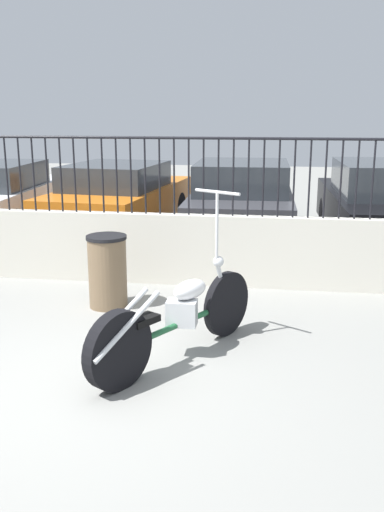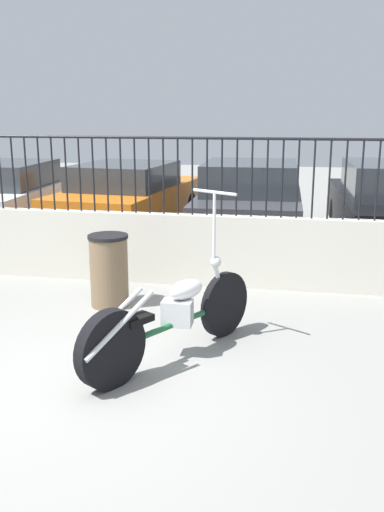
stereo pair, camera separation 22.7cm
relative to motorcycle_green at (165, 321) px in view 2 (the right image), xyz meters
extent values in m
plane|color=gray|center=(-0.87, -0.63, -0.40)|extent=(40.00, 40.00, 0.00)
cube|color=beige|center=(-0.87, 2.47, 0.07)|extent=(10.68, 0.18, 0.94)
cylinder|color=black|center=(-2.87, 2.47, 1.04)|extent=(0.02, 0.02, 1.00)
cylinder|color=black|center=(-2.68, 2.47, 1.04)|extent=(0.02, 0.02, 1.00)
cylinder|color=black|center=(-2.49, 2.47, 1.04)|extent=(0.02, 0.02, 1.00)
cylinder|color=black|center=(-2.30, 2.47, 1.04)|extent=(0.02, 0.02, 1.00)
cylinder|color=black|center=(-2.11, 2.47, 1.04)|extent=(0.02, 0.02, 1.00)
cylinder|color=black|center=(-1.91, 2.47, 1.04)|extent=(0.02, 0.02, 1.00)
cylinder|color=black|center=(-1.72, 2.47, 1.04)|extent=(0.02, 0.02, 1.00)
cylinder|color=black|center=(-1.53, 2.47, 1.04)|extent=(0.02, 0.02, 1.00)
cylinder|color=black|center=(-1.34, 2.47, 1.04)|extent=(0.02, 0.02, 1.00)
cylinder|color=black|center=(-1.15, 2.47, 1.04)|extent=(0.02, 0.02, 1.00)
cylinder|color=black|center=(-0.96, 2.47, 1.04)|extent=(0.02, 0.02, 1.00)
cylinder|color=black|center=(-0.77, 2.47, 1.04)|extent=(0.02, 0.02, 1.00)
cylinder|color=black|center=(-0.58, 2.47, 1.04)|extent=(0.02, 0.02, 1.00)
cylinder|color=black|center=(-0.39, 2.47, 1.04)|extent=(0.02, 0.02, 1.00)
cylinder|color=black|center=(-0.20, 2.47, 1.04)|extent=(0.02, 0.02, 1.00)
cylinder|color=black|center=(-0.01, 2.47, 1.04)|extent=(0.02, 0.02, 1.00)
cylinder|color=black|center=(0.18, 2.47, 1.04)|extent=(0.02, 0.02, 1.00)
cylinder|color=black|center=(0.37, 2.47, 1.04)|extent=(0.02, 0.02, 1.00)
cylinder|color=black|center=(0.56, 2.47, 1.04)|extent=(0.02, 0.02, 1.00)
cylinder|color=black|center=(0.76, 2.47, 1.04)|extent=(0.02, 0.02, 1.00)
cylinder|color=black|center=(0.95, 2.47, 1.04)|extent=(0.02, 0.02, 1.00)
cylinder|color=black|center=(1.14, 2.47, 1.04)|extent=(0.02, 0.02, 1.00)
cylinder|color=black|center=(1.33, 2.47, 1.04)|extent=(0.02, 0.02, 1.00)
cylinder|color=black|center=(1.52, 2.47, 1.04)|extent=(0.02, 0.02, 1.00)
cylinder|color=black|center=(1.71, 2.47, 1.04)|extent=(0.02, 0.02, 1.00)
cylinder|color=black|center=(1.90, 2.47, 1.04)|extent=(0.02, 0.02, 1.00)
cylinder|color=black|center=(2.09, 2.47, 1.04)|extent=(0.02, 0.02, 1.00)
cylinder|color=black|center=(-0.87, 2.47, 1.52)|extent=(10.68, 0.04, 0.04)
cylinder|color=black|center=(0.45, 0.75, -0.07)|extent=(0.41, 0.61, 0.67)
cylinder|color=black|center=(-0.33, -0.55, -0.07)|extent=(0.46, 0.65, 0.69)
cylinder|color=#1E5933|center=(0.06, 0.10, -0.07)|extent=(0.77, 1.22, 0.06)
cube|color=silver|center=(0.09, 0.14, 0.03)|extent=(0.28, 0.18, 0.24)
ellipsoid|color=white|center=(0.15, 0.25, 0.23)|extent=(0.38, 0.45, 0.18)
cube|color=black|center=(-0.18, -0.29, 0.11)|extent=(0.28, 0.32, 0.06)
cylinder|color=silver|center=(0.41, 0.67, 0.18)|extent=(0.15, 0.21, 0.51)
sphere|color=silver|center=(0.38, 0.62, 0.41)|extent=(0.11, 0.11, 0.11)
cylinder|color=silver|center=(0.36, 0.60, 0.77)|extent=(0.03, 0.03, 0.67)
cylinder|color=silver|center=(0.36, 0.60, 1.11)|extent=(0.46, 0.29, 0.03)
cylinder|color=silver|center=(-0.25, -0.54, 0.15)|extent=(0.43, 0.67, 0.43)
cylinder|color=silver|center=(-0.37, -0.47, 0.15)|extent=(0.43, 0.67, 0.43)
cylinder|color=brown|center=(-1.01, 1.43, 0.01)|extent=(0.45, 0.45, 0.82)
cylinder|color=black|center=(-1.01, 1.43, 0.44)|extent=(0.47, 0.47, 0.04)
cylinder|color=black|center=(-3.61, 6.75, -0.08)|extent=(0.14, 0.64, 0.64)
cylinder|color=black|center=(-3.50, 4.25, -0.08)|extent=(0.14, 0.64, 0.64)
cube|color=silver|center=(-4.44, 5.46, 0.15)|extent=(2.05, 4.12, 0.62)
cube|color=#2D3338|center=(-4.43, 5.26, 0.68)|extent=(1.77, 2.01, 0.45)
cylinder|color=black|center=(-2.62, 6.79, -0.08)|extent=(0.18, 0.65, 0.64)
cylinder|color=black|center=(-1.03, 6.62, -0.08)|extent=(0.18, 0.65, 0.64)
cylinder|color=black|center=(-2.88, 4.35, -0.08)|extent=(0.18, 0.65, 0.64)
cylinder|color=black|center=(-1.29, 4.18, -0.08)|extent=(0.18, 0.65, 0.64)
cube|color=orange|center=(-1.95, 5.48, 0.16)|extent=(2.12, 4.12, 0.65)
cube|color=#2D3338|center=(-1.97, 5.29, 0.70)|extent=(1.73, 2.05, 0.44)
cylinder|color=black|center=(-0.51, 6.61, -0.08)|extent=(0.12, 0.64, 0.64)
cylinder|color=black|center=(1.11, 6.64, -0.08)|extent=(0.12, 0.64, 0.64)
cylinder|color=black|center=(-0.46, 4.13, -0.08)|extent=(0.12, 0.64, 0.64)
cylinder|color=black|center=(1.16, 4.16, -0.08)|extent=(0.12, 0.64, 0.64)
cube|color=#38383D|center=(0.32, 5.39, 0.15)|extent=(1.82, 4.03, 0.63)
cube|color=#2D3338|center=(0.33, 5.19, 0.73)|extent=(1.60, 1.95, 0.53)
cylinder|color=black|center=(1.84, 6.26, -0.08)|extent=(0.13, 0.64, 0.64)
cylinder|color=black|center=(1.92, 3.63, -0.08)|extent=(0.13, 0.64, 0.64)
camera|label=1|loc=(0.90, -4.78, 1.86)|focal=40.00mm
camera|label=2|loc=(1.13, -4.75, 1.86)|focal=40.00mm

